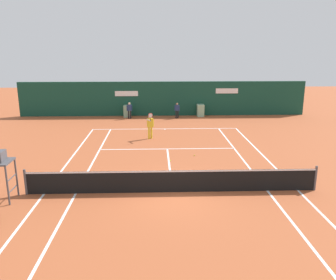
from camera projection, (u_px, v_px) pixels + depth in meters
The scene contains 8 objects.
ground_plane at pixel (172, 187), 15.07m from camera, with size 80.00×80.00×0.01m.
tennis_net at pixel (173, 181), 14.39m from camera, with size 12.10×0.10×1.07m.
sponsor_back_wall at pixel (163, 99), 30.54m from camera, with size 25.00×1.02×2.98m.
player_on_baseline at pixel (150, 124), 22.78m from camera, with size 0.48×0.83×1.82m.
ball_kid_left_post at pixel (177, 109), 29.47m from camera, with size 0.44×0.18×1.33m.
ball_kid_right_post at pixel (129, 109), 29.33m from camera, with size 0.46×0.21×1.38m.
tennis_ball_by_sideline at pixel (170, 160), 18.49m from camera, with size 0.07×0.07×0.07m, color #CCE033.
tennis_ball_mid_court at pixel (194, 155), 19.36m from camera, with size 0.07×0.07×0.07m, color #CCE033.
Camera 1 is at (-0.67, -13.46, 5.83)m, focal length 37.27 mm.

